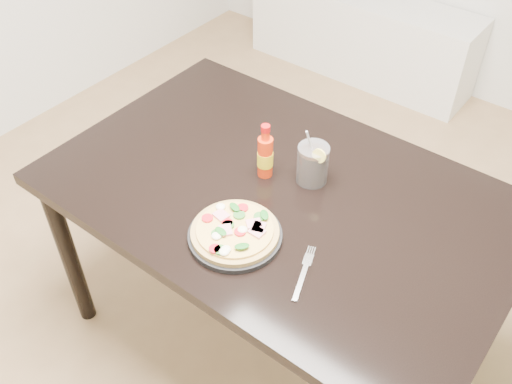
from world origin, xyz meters
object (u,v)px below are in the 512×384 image
Objects in this scene: cola_cup at (313,165)px; fork at (304,271)px; pizza at (235,231)px; hot_sauce_bottle at (265,156)px; media_console at (360,35)px; dining_table at (280,210)px; plate at (235,236)px.

cola_cup is 1.01× the size of fork.
hot_sauce_bottle is at bearing 110.00° from pizza.
media_console is at bearing 109.63° from hot_sauce_bottle.
pizza is (0.02, -0.23, 0.11)m from dining_table.
hot_sauce_bottle is at bearing 110.07° from plate.
pizza is 2.30m from media_console.
cola_cup is at bearing 100.76° from fork.
hot_sauce_bottle is 0.41m from fork.
pizza is at bearing -100.79° from plate.
dining_table is 5.39× the size of plate.
media_console is at bearing 109.68° from pizza.
fork is at bearing -38.09° from hot_sauce_bottle.
hot_sauce_bottle is (-0.10, 0.26, 0.07)m from plate.
fork is (0.22, 0.02, -0.02)m from pizza.
fork is at bearing 4.40° from plate.
plate is 1.41× the size of hot_sauce_bottle.
dining_table is 2.06m from media_console.
dining_table is at bearing 93.68° from pizza.
dining_table is 7.67× the size of fork.
pizza reaches higher than fork.
media_console is (-0.66, 1.85, -0.57)m from hot_sauce_bottle.
dining_table reaches higher than media_console.
fork is (0.31, -0.25, -0.07)m from hot_sauce_bottle.
plate is (0.02, -0.23, 0.09)m from dining_table.
cola_cup is 0.37m from fork.
pizza is at bearing -95.44° from cola_cup.
fork is (0.22, 0.02, -0.01)m from plate.
dining_table is 0.25m from plate.
fork is at bearing -59.18° from cola_cup.
fork is at bearing 4.57° from pizza.
pizza is 1.31× the size of hot_sauce_bottle.
hot_sauce_bottle is 1.00× the size of cola_cup.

